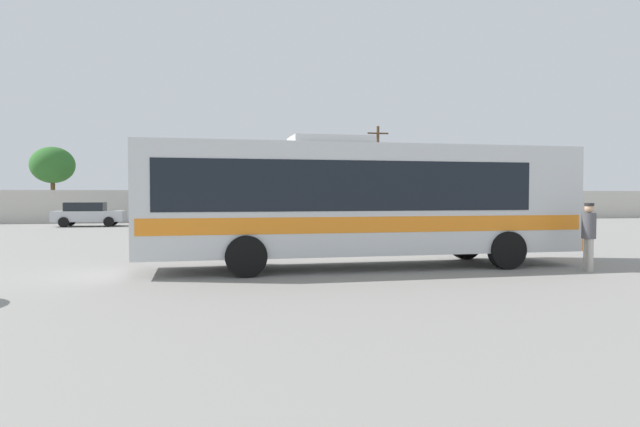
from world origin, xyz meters
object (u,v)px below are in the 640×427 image
parked_car_leftmost_silver (88,214)px  roadside_tree_midleft (193,166)px  parked_car_second_grey (179,213)px  parked_car_third_grey (277,213)px  utility_pole_near (378,170)px  attendant_by_bus_door (589,232)px  roadside_tree_left (53,165)px  roadside_tree_midright (298,172)px  coach_bus_silver_orange (357,198)px

parked_car_leftmost_silver → roadside_tree_midleft: roadside_tree_midleft is taller
parked_car_second_grey → parked_car_third_grey: bearing=-1.3°
utility_pole_near → parked_car_third_grey: bearing=-144.9°
attendant_by_bus_door → roadside_tree_midleft: (-11.07, 36.38, 3.47)m
roadside_tree_left → roadside_tree_midright: 18.72m
utility_pole_near → roadside_tree_midright: (-6.88, 0.02, -0.21)m
parked_car_second_grey → parked_car_third_grey: 6.69m
roadside_tree_left → roadside_tree_midright: bearing=1.0°
parked_car_second_grey → utility_pole_near: (16.11, 6.48, 3.29)m
utility_pole_near → roadside_tree_left: (-25.59, -0.31, 0.15)m
parked_car_leftmost_silver → attendant_by_bus_door: bearing=-55.2°
coach_bus_silver_orange → roadside_tree_midleft: roadside_tree_midleft is taller
attendant_by_bus_door → roadside_tree_midleft: bearing=106.9°
roadside_tree_left → roadside_tree_midleft: size_ratio=0.85×
parked_car_leftmost_silver → parked_car_third_grey: (12.33, 0.64, -0.04)m
parked_car_second_grey → roadside_tree_left: (-9.48, 6.17, 3.43)m
coach_bus_silver_orange → roadside_tree_left: bearing=117.2°
roadside_tree_midleft → attendant_by_bus_door: bearing=-73.1°
attendant_by_bus_door → roadside_tree_left: (-21.28, 32.05, 3.21)m
roadside_tree_midright → attendant_by_bus_door: bearing=-85.5°
attendant_by_bus_door → parked_car_leftmost_silver: attendant_by_bus_door is taller
parked_car_leftmost_silver → roadside_tree_midleft: (6.38, 11.29, 3.69)m
roadside_tree_midleft → utility_pole_near: bearing=-14.7°
utility_pole_near → roadside_tree_midright: utility_pole_near is taller
coach_bus_silver_orange → roadside_tree_midright: roadside_tree_midright is taller
parked_car_leftmost_silver → parked_car_third_grey: size_ratio=0.97×
roadside_tree_left → roadside_tree_midright: size_ratio=1.01×
parked_car_leftmost_silver → utility_pole_near: 23.17m
roadside_tree_midleft → roadside_tree_midright: bearing=-25.2°
parked_car_third_grey → roadside_tree_left: bearing=158.6°
parked_car_second_grey → roadside_tree_midleft: bearing=86.0°
parked_car_third_grey → roadside_tree_midleft: size_ratio=0.67×
parked_car_third_grey → utility_pole_near: 11.99m
parked_car_third_grey → utility_pole_near: bearing=35.1°
attendant_by_bus_door → parked_car_leftmost_silver: bearing=124.8°
parked_car_leftmost_silver → roadside_tree_midright: (14.88, 7.29, 3.07)m
parked_car_leftmost_silver → roadside_tree_midright: roadside_tree_midright is taller
coach_bus_silver_orange → roadside_tree_midright: (3.27, 30.40, 1.95)m
coach_bus_silver_orange → roadside_tree_left: (-15.44, 30.07, 2.31)m
coach_bus_silver_orange → attendant_by_bus_door: 6.23m
parked_car_third_grey → roadside_tree_midleft: 12.76m
coach_bus_silver_orange → utility_pole_near: (10.14, 30.38, 2.16)m
attendant_by_bus_door → parked_car_third_grey: size_ratio=0.41×
attendant_by_bus_door → parked_car_third_grey: 26.24m
utility_pole_near → coach_bus_silver_orange: bearing=-108.5°
parked_car_leftmost_silver → roadside_tree_left: 8.65m
utility_pole_near → roadside_tree_midleft: (-15.38, 4.02, 0.41)m
coach_bus_silver_orange → roadside_tree_midright: bearing=83.9°
attendant_by_bus_door → utility_pole_near: 32.79m
coach_bus_silver_orange → parked_car_second_grey: coach_bus_silver_orange is taller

